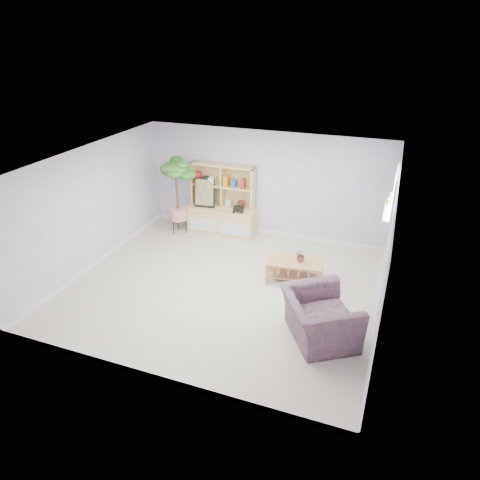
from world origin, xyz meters
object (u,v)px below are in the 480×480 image
(floor_tree, at_px, (177,197))
(armchair, at_px, (320,315))
(coffee_table, at_px, (295,271))
(storage_unit, at_px, (221,200))

(floor_tree, distance_m, armchair, 4.66)
(armchair, bearing_deg, coffee_table, -6.35)
(coffee_table, xyz_separation_m, floor_tree, (-3.05, 1.14, 0.69))
(storage_unit, xyz_separation_m, armchair, (2.88, -3.06, -0.38))
(storage_unit, height_order, floor_tree, floor_tree)
(coffee_table, distance_m, floor_tree, 3.33)
(storage_unit, xyz_separation_m, floor_tree, (-0.92, -0.40, 0.09))
(storage_unit, bearing_deg, floor_tree, -156.22)
(storage_unit, distance_m, coffee_table, 2.70)
(storage_unit, relative_size, armchair, 1.40)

